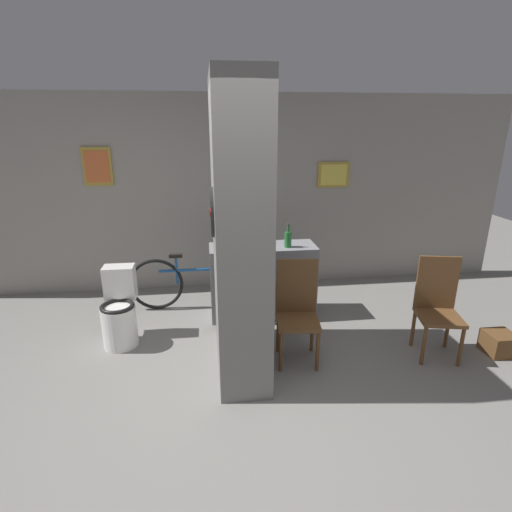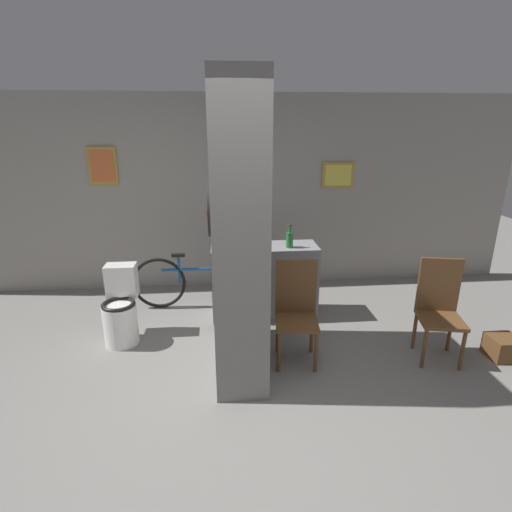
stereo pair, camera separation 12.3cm
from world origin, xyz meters
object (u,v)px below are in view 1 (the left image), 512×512
object	(u,v)px
chair_near_pillar	(297,308)
bottle_tall	(288,239)
chair_by_doorway	(438,304)
toilet	(120,313)
bicycle	(199,281)

from	to	relation	value
chair_near_pillar	bottle_tall	world-z (taller)	bottle_tall
chair_by_doorway	bottle_tall	distance (m)	1.69
chair_by_doorway	bottle_tall	xyz separation A→B (m)	(-1.32, 0.96, 0.45)
chair_by_doorway	chair_near_pillar	bearing A→B (deg)	-171.75
chair_near_pillar	chair_by_doorway	world-z (taller)	same
toilet	bicycle	bearing A→B (deg)	43.38
bicycle	bottle_tall	distance (m)	1.28
toilet	chair_near_pillar	world-z (taller)	chair_near_pillar
toilet	bottle_tall	size ratio (longest dim) A/B	2.85
toilet	bottle_tall	bearing A→B (deg)	11.58
chair_near_pillar	bottle_tall	bearing A→B (deg)	91.35
chair_near_pillar	chair_by_doorway	size ratio (longest dim) A/B	1.00
bicycle	chair_by_doorway	bearing A→B (deg)	-29.74
toilet	chair_by_doorway	xyz separation A→B (m)	(3.18, -0.58, 0.18)
chair_by_doorway	toilet	bearing A→B (deg)	-178.60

